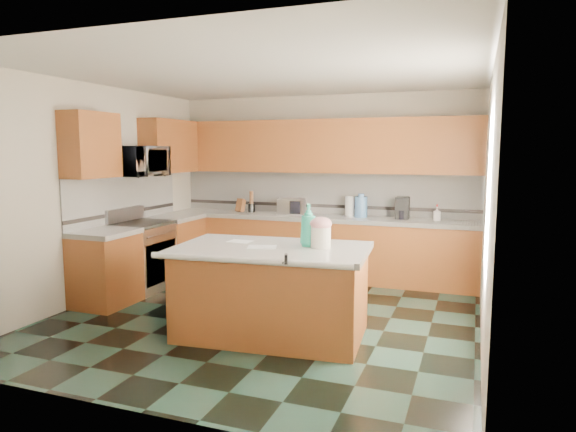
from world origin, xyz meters
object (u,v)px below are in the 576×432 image
at_px(island_base, 272,294).
at_px(knife_block, 241,205).
at_px(island_top, 272,249).
at_px(treat_jar, 321,237).
at_px(toaster_oven, 292,206).
at_px(soap_bottle_island, 308,225).
at_px(coffee_maker, 402,208).

xyz_separation_m(island_base, knife_block, (-1.56, 2.56, 0.59)).
distance_m(island_top, treat_jar, 0.51).
xyz_separation_m(island_top, toaster_oven, (-0.71, 2.56, 0.15)).
height_order(treat_jar, knife_block, knife_block).
height_order(island_base, soap_bottle_island, soap_bottle_island).
xyz_separation_m(knife_block, toaster_oven, (0.85, 0.00, 0.02)).
height_order(toaster_oven, coffee_maker, coffee_maker).
bearing_deg(treat_jar, island_top, -167.41).
bearing_deg(toaster_oven, soap_bottle_island, -77.76).
bearing_deg(toaster_oven, treat_jar, -75.33).
relative_size(island_base, island_top, 0.95).
bearing_deg(island_base, coffee_maker, 65.08).
xyz_separation_m(toaster_oven, coffee_maker, (1.65, 0.03, 0.04)).
relative_size(knife_block, coffee_maker, 0.66).
xyz_separation_m(treat_jar, coffee_maker, (0.46, 2.48, 0.05)).
height_order(treat_jar, coffee_maker, coffee_maker).
bearing_deg(treat_jar, toaster_oven, 115.67).
bearing_deg(island_top, soap_bottle_island, 18.29).
bearing_deg(toaster_oven, coffee_maker, -10.26).
distance_m(treat_jar, toaster_oven, 2.72).
distance_m(treat_jar, soap_bottle_island, 0.18).
relative_size(soap_bottle_island, knife_block, 2.10).
relative_size(island_top, treat_jar, 9.22).
bearing_deg(knife_block, soap_bottle_island, -37.98).
xyz_separation_m(soap_bottle_island, toaster_oven, (-1.05, 2.41, -0.10)).
bearing_deg(knife_block, treat_jar, -36.39).
xyz_separation_m(soap_bottle_island, knife_block, (-1.90, 2.41, -0.11)).
relative_size(island_base, knife_block, 8.93).
relative_size(island_base, coffee_maker, 5.90).
height_order(island_base, coffee_maker, coffee_maker).
distance_m(treat_jar, knife_block, 3.19).
height_order(island_base, toaster_oven, toaster_oven).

